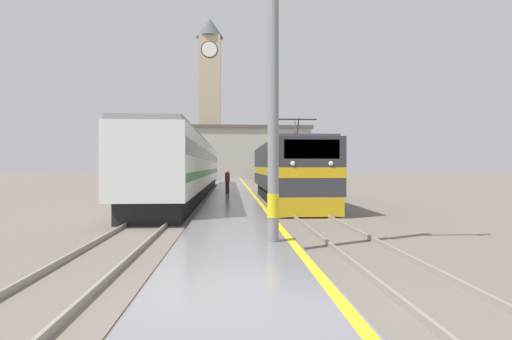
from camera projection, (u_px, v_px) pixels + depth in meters
name	position (u px, v px, depth m)	size (l,w,h in m)	color
ground_plane	(232.00, 191.00, 35.81)	(200.00, 200.00, 0.00)	#70665B
platform	(233.00, 193.00, 30.82)	(3.03, 140.00, 0.30)	slate
rail_track_near	(274.00, 194.00, 31.02)	(2.83, 140.00, 0.16)	#70665B
rail_track_far	(191.00, 194.00, 30.62)	(2.84, 140.00, 0.16)	#70665B
locomotive_train	(286.00, 172.00, 23.98)	(2.92, 15.34, 4.59)	black
passenger_train	(191.00, 167.00, 30.37)	(2.92, 33.58, 3.99)	black
catenary_mast	(276.00, 80.00, 9.94)	(2.58, 0.30, 8.18)	gray
person_on_platform	(227.00, 181.00, 27.63)	(0.34, 0.34, 1.66)	#23232D
clock_tower	(210.00, 94.00, 79.31)	(5.26, 5.26, 31.59)	tan
station_building	(228.00, 153.00, 67.77)	(27.64, 9.13, 8.84)	#A8A399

